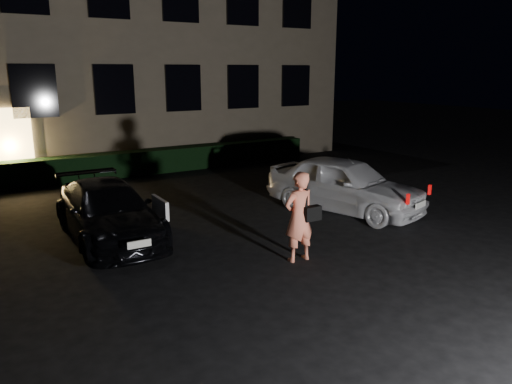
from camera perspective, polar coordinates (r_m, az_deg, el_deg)
ground at (r=9.22m, az=5.02°, el=-9.76°), size 80.00×80.00×0.00m
building at (r=22.44m, az=-19.45°, el=19.02°), size 20.00×8.11×12.00m
hedge at (r=18.27m, az=-14.96°, el=3.10°), size 15.00×0.70×0.85m
sedan at (r=11.54m, az=-16.56°, el=-2.13°), size 1.88×4.39×1.24m
hatch at (r=13.37m, az=10.09°, el=0.88°), size 2.90×4.61×1.46m
man at (r=9.73m, az=4.97°, el=-2.82°), size 0.74×0.43×1.80m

